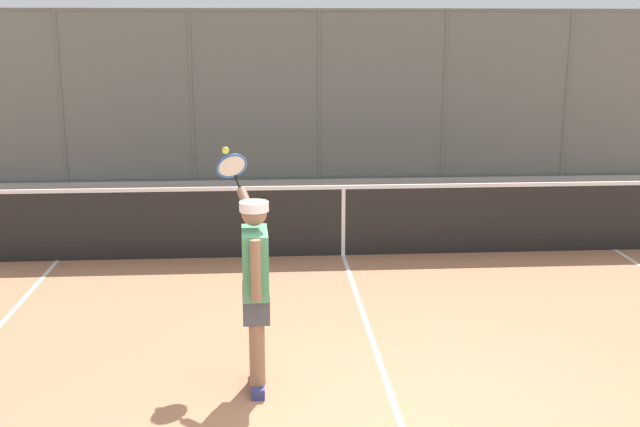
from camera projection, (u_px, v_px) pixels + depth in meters
fence_backdrop at (317, 113)px, 15.37m from camera, size 17.38×1.37×3.33m
tennis_net at (343, 219)px, 10.37m from camera, size 9.78×0.09×1.07m
tennis_player at (255, 280)px, 6.43m from camera, size 0.50×1.36×1.92m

